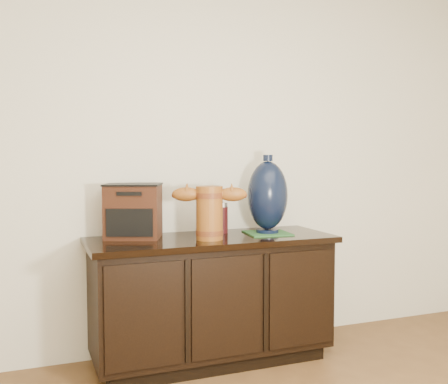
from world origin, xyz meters
name	(u,v)px	position (x,y,z in m)	size (l,w,h in m)	color
sideboard	(212,298)	(0.00, 2.23, 0.39)	(1.46, 0.56, 0.75)	black
terracotta_vessel	(209,210)	(-0.04, 2.14, 0.93)	(0.43, 0.23, 0.31)	#94531A
tv_radio	(133,211)	(-0.44, 2.36, 0.91)	(0.39, 0.36, 0.32)	#36180D
green_mat	(267,233)	(0.37, 2.23, 0.76)	(0.26, 0.26, 0.01)	#285B2A
lamp_base	(268,196)	(0.37, 2.23, 0.99)	(0.27, 0.27, 0.48)	black
spray_can	(223,218)	(0.12, 2.36, 0.85)	(0.07, 0.07, 0.19)	#530E12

